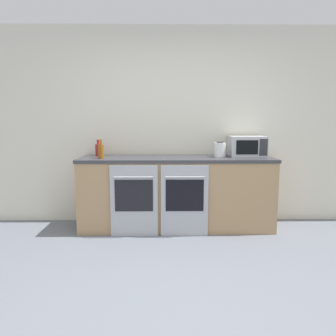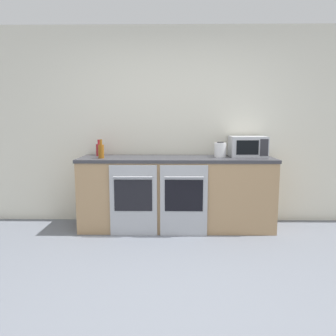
{
  "view_description": "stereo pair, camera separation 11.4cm",
  "coord_description": "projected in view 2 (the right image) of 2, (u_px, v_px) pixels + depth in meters",
  "views": [
    {
      "loc": [
        -0.16,
        -2.38,
        1.37
      ],
      "look_at": [
        -0.11,
        1.73,
        0.78
      ],
      "focal_mm": 35.0,
      "sensor_mm": 36.0,
      "label": 1
    },
    {
      "loc": [
        -0.05,
        -2.38,
        1.37
      ],
      "look_at": [
        -0.11,
        1.73,
        0.78
      ],
      "focal_mm": 35.0,
      "sensor_mm": 36.0,
      "label": 2
    }
  ],
  "objects": [
    {
      "name": "counter_back",
      "position": [
        176.0,
        193.0,
        4.19
      ],
      "size": [
        2.44,
        0.65,
        0.91
      ],
      "color": "tan",
      "rests_on": "ground_plane"
    },
    {
      "name": "ground_plane",
      "position": [
        179.0,
        298.0,
        2.55
      ],
      "size": [
        16.0,
        16.0,
        0.0
      ],
      "primitive_type": "plane",
      "color": "slate"
    },
    {
      "name": "bottle_red",
      "position": [
        99.0,
        150.0,
        4.28
      ],
      "size": [
        0.07,
        0.07,
        0.21
      ],
      "color": "maroon",
      "rests_on": "counter_back"
    },
    {
      "name": "oven_left",
      "position": [
        133.0,
        200.0,
        3.88
      ],
      "size": [
        0.56,
        0.06,
        0.86
      ],
      "color": "#A8AAAF",
      "rests_on": "ground_plane"
    },
    {
      "name": "microwave",
      "position": [
        248.0,
        146.0,
        4.21
      ],
      "size": [
        0.46,
        0.35,
        0.26
      ],
      "color": "#B7BABF",
      "rests_on": "counter_back"
    },
    {
      "name": "wall_back",
      "position": [
        176.0,
        126.0,
        4.41
      ],
      "size": [
        10.0,
        0.06,
        2.6
      ],
      "color": "silver",
      "rests_on": "ground_plane"
    },
    {
      "name": "bottle_amber",
      "position": [
        101.0,
        151.0,
        4.01
      ],
      "size": [
        0.07,
        0.07,
        0.23
      ],
      "color": "#8C5114",
      "rests_on": "counter_back"
    },
    {
      "name": "kettle",
      "position": [
        220.0,
        150.0,
        4.15
      ],
      "size": [
        0.15,
        0.15,
        0.19
      ],
      "color": "white",
      "rests_on": "counter_back"
    },
    {
      "name": "oven_right",
      "position": [
        184.0,
        200.0,
        3.87
      ],
      "size": [
        0.56,
        0.06,
        0.86
      ],
      "color": "#A8AAAF",
      "rests_on": "ground_plane"
    }
  ]
}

